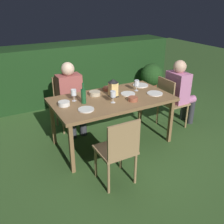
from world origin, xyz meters
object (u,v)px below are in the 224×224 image
object	(u,v)px
dining_table	(112,102)
plate_b	(141,85)
wine_glass_c	(137,83)
person_in_rust	(71,95)
green_bottle_on_table	(83,96)
side_table	(93,74)
person_in_pink	(180,90)
potted_plant_by_hedge	(152,77)
chair_side_right_a	(67,100)
wine_glass_b	(74,93)
lantern_centerpiece	(113,87)
bowl_olives	(95,93)
bowl_bread	(133,99)
chair_side_left_a	(118,149)
plate_d	(155,93)
bowl_salad	(108,89)
chair_head_far	(170,100)
ice_bucket	(93,61)
plate_a	(86,109)
bowl_dip	(64,103)
plate_c	(128,94)
wine_glass_a	(113,95)

from	to	relation	value
dining_table	plate_b	bearing A→B (deg)	21.06
wine_glass_c	person_in_rust	bearing A→B (deg)	146.61
green_bottle_on_table	side_table	distance (m)	2.46
person_in_pink	potted_plant_by_hedge	size ratio (longest dim) A/B	1.60
chair_side_right_a	wine_glass_b	size ratio (longest dim) A/B	5.15
lantern_centerpiece	bowl_olives	world-z (taller)	lantern_centerpiece
person_in_pink	plate_b	world-z (taller)	person_in_pink
wine_glass_c	bowl_bread	size ratio (longest dim) A/B	1.26
plate_b	dining_table	bearing A→B (deg)	-158.94
chair_side_left_a	wine_glass_c	distance (m)	1.34
person_in_pink	plate_d	distance (m)	0.68
plate_b	bowl_olives	world-z (taller)	bowl_olives
person_in_pink	wine_glass_b	xyz separation A→B (m)	(-1.82, 0.16, 0.22)
person_in_rust	bowl_salad	distance (m)	0.61
potted_plant_by_hedge	chair_head_far	bearing A→B (deg)	-115.73
wine_glass_b	bowl_salad	world-z (taller)	wine_glass_b
chair_head_far	wine_glass_c	world-z (taller)	wine_glass_c
dining_table	lantern_centerpiece	distance (m)	0.21
chair_head_far	green_bottle_on_table	world-z (taller)	green_bottle_on_table
chair_head_far	person_in_rust	xyz separation A→B (m)	(-1.50, 0.67, 0.15)
lantern_centerpiece	wine_glass_b	xyz separation A→B (m)	(-0.56, 0.11, -0.03)
bowl_salad	ice_bucket	xyz separation A→B (m)	(0.59, 1.85, -0.01)
plate_b	plate_a	bearing A→B (deg)	-158.20
lantern_centerpiece	bowl_dip	size ratio (longest dim) A/B	1.68
plate_c	bowl_salad	distance (m)	0.35
chair_side_left_a	potted_plant_by_hedge	size ratio (longest dim) A/B	1.21
bowl_dip	potted_plant_by_hedge	bearing A→B (deg)	28.45
chair_side_right_a	wine_glass_c	xyz separation A→B (m)	(0.87, -0.77, 0.37)
dining_table	plate_b	xyz separation A→B (m)	(0.67, 0.26, 0.06)
wine_glass_c	bowl_olives	bearing A→B (deg)	168.81
dining_table	bowl_salad	distance (m)	0.35
chair_side_right_a	green_bottle_on_table	size ratio (longest dim) A/B	3.00
ice_bucket	wine_glass_c	bearing A→B (deg)	-95.80
lantern_centerpiece	plate_b	world-z (taller)	lantern_centerpiece
plate_c	wine_glass_b	bearing A→B (deg)	170.42
wine_glass_a	wine_glass_b	xyz separation A→B (m)	(-0.45, 0.31, 0.00)
person_in_rust	green_bottle_on_table	bearing A→B (deg)	-93.77
green_bottle_on_table	chair_side_right_a	bearing A→B (deg)	87.10
bowl_dip	ice_bucket	size ratio (longest dim) A/B	0.46
person_in_rust	lantern_centerpiece	size ratio (longest dim) A/B	4.34
person_in_rust	wine_glass_a	world-z (taller)	person_in_rust
green_bottle_on_table	bowl_dip	bearing A→B (deg)	169.06
wine_glass_b	bowl_bread	size ratio (longest dim) A/B	1.26
chair_side_right_a	plate_a	distance (m)	1.11
person_in_pink	wine_glass_b	world-z (taller)	person_in_pink
bowl_bread	bowl_salad	size ratio (longest dim) A/B	0.93
ice_bucket	chair_side_right_a	bearing A→B (deg)	-129.48
chair_head_far	wine_glass_c	xyz separation A→B (m)	(-0.63, 0.09, 0.37)
chair_head_far	bowl_olives	size ratio (longest dim) A/B	5.15
plate_d	side_table	xyz separation A→B (m)	(0.05, 2.33, -0.31)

